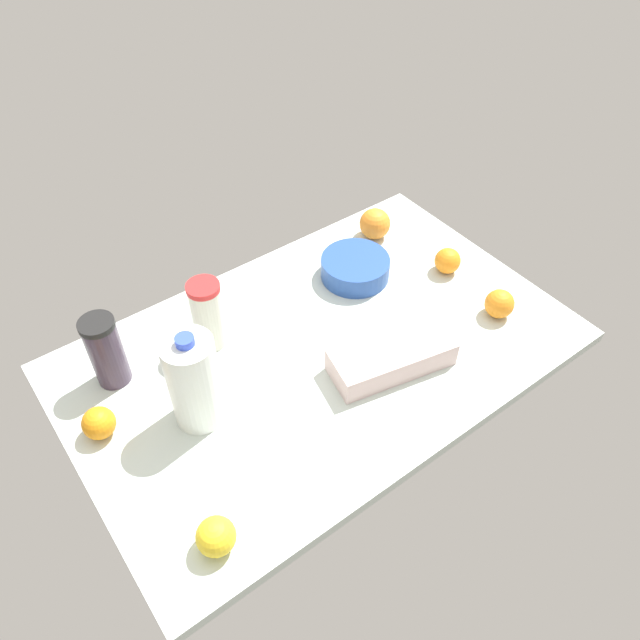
{
  "coord_description": "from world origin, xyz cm",
  "views": [
    {
      "loc": [
        -60.42,
        -81.0,
        115.44
      ],
      "look_at": [
        0.0,
        0.0,
        13.0
      ],
      "focal_mm": 35.0,
      "sensor_mm": 36.0,
      "label": 1
    }
  ],
  "objects_px": {
    "orange_by_jug": "(375,224)",
    "egg_carton": "(392,357)",
    "orange_far_back": "(448,261)",
    "orange_near_front": "(499,304)",
    "mixing_bowl": "(355,268)",
    "shaker_bottle": "(106,351)",
    "tumbler_cup": "(208,314)",
    "lemon_beside_bowl": "(216,536)",
    "orange_loose": "(99,423)",
    "milk_jug": "(195,383)"
  },
  "relations": [
    {
      "from": "orange_by_jug",
      "to": "egg_carton",
      "type": "bearing_deg",
      "value": -125.72
    },
    {
      "from": "orange_far_back",
      "to": "orange_near_front",
      "type": "bearing_deg",
      "value": -94.82
    },
    {
      "from": "orange_near_front",
      "to": "mixing_bowl",
      "type": "bearing_deg",
      "value": 120.8
    },
    {
      "from": "shaker_bottle",
      "to": "egg_carton",
      "type": "bearing_deg",
      "value": -33.58
    },
    {
      "from": "tumbler_cup",
      "to": "orange_by_jug",
      "type": "distance_m",
      "value": 0.6
    },
    {
      "from": "orange_by_jug",
      "to": "lemon_beside_bowl",
      "type": "xyz_separation_m",
      "value": [
        -0.84,
        -0.54,
        -0.01
      ]
    },
    {
      "from": "shaker_bottle",
      "to": "orange_loose",
      "type": "height_order",
      "value": "shaker_bottle"
    },
    {
      "from": "orange_loose",
      "to": "orange_by_jug",
      "type": "bearing_deg",
      "value": 10.96
    },
    {
      "from": "orange_by_jug",
      "to": "orange_far_back",
      "type": "relative_size",
      "value": 1.26
    },
    {
      "from": "tumbler_cup",
      "to": "lemon_beside_bowl",
      "type": "distance_m",
      "value": 0.53
    },
    {
      "from": "mixing_bowl",
      "to": "tumbler_cup",
      "type": "bearing_deg",
      "value": 177.25
    },
    {
      "from": "orange_near_front",
      "to": "orange_far_back",
      "type": "xyz_separation_m",
      "value": [
        0.02,
        0.2,
        -0.0
      ]
    },
    {
      "from": "tumbler_cup",
      "to": "orange_loose",
      "type": "bearing_deg",
      "value": -163.89
    },
    {
      "from": "tumbler_cup",
      "to": "mixing_bowl",
      "type": "bearing_deg",
      "value": -2.75
    },
    {
      "from": "mixing_bowl",
      "to": "orange_loose",
      "type": "distance_m",
      "value": 0.76
    },
    {
      "from": "tumbler_cup",
      "to": "orange_near_front",
      "type": "relative_size",
      "value": 2.49
    },
    {
      "from": "egg_carton",
      "to": "orange_far_back",
      "type": "height_order",
      "value": "orange_far_back"
    },
    {
      "from": "milk_jug",
      "to": "mixing_bowl",
      "type": "bearing_deg",
      "value": 16.12
    },
    {
      "from": "mixing_bowl",
      "to": "shaker_bottle",
      "type": "xyz_separation_m",
      "value": [
        -0.67,
        0.05,
        0.06
      ]
    },
    {
      "from": "egg_carton",
      "to": "orange_far_back",
      "type": "distance_m",
      "value": 0.39
    },
    {
      "from": "mixing_bowl",
      "to": "shaker_bottle",
      "type": "distance_m",
      "value": 0.68
    },
    {
      "from": "tumbler_cup",
      "to": "lemon_beside_bowl",
      "type": "xyz_separation_m",
      "value": [
        -0.25,
        -0.46,
        -0.06
      ]
    },
    {
      "from": "orange_near_front",
      "to": "orange_far_back",
      "type": "distance_m",
      "value": 0.2
    },
    {
      "from": "shaker_bottle",
      "to": "orange_by_jug",
      "type": "xyz_separation_m",
      "value": [
        0.83,
        0.05,
        -0.05
      ]
    },
    {
      "from": "orange_by_jug",
      "to": "orange_near_front",
      "type": "bearing_deg",
      "value": -84.54
    },
    {
      "from": "orange_far_back",
      "to": "egg_carton",
      "type": "bearing_deg",
      "value": -154.24
    },
    {
      "from": "tumbler_cup",
      "to": "milk_jug",
      "type": "height_order",
      "value": "milk_jug"
    },
    {
      "from": "egg_carton",
      "to": "mixing_bowl",
      "type": "height_order",
      "value": "egg_carton"
    },
    {
      "from": "milk_jug",
      "to": "shaker_bottle",
      "type": "height_order",
      "value": "milk_jug"
    },
    {
      "from": "milk_jug",
      "to": "orange_by_jug",
      "type": "xyz_separation_m",
      "value": [
        0.72,
        0.27,
        -0.07
      ]
    },
    {
      "from": "tumbler_cup",
      "to": "orange_loose",
      "type": "xyz_separation_m",
      "value": [
        -0.32,
        -0.09,
        -0.06
      ]
    },
    {
      "from": "shaker_bottle",
      "to": "orange_far_back",
      "type": "distance_m",
      "value": 0.91
    },
    {
      "from": "milk_jug",
      "to": "orange_near_front",
      "type": "height_order",
      "value": "milk_jug"
    },
    {
      "from": "mixing_bowl",
      "to": "milk_jug",
      "type": "bearing_deg",
      "value": -163.88
    },
    {
      "from": "lemon_beside_bowl",
      "to": "mixing_bowl",
      "type": "bearing_deg",
      "value": 32.77
    },
    {
      "from": "egg_carton",
      "to": "milk_jug",
      "type": "xyz_separation_m",
      "value": [
        -0.43,
        0.14,
        0.08
      ]
    },
    {
      "from": "orange_by_jug",
      "to": "lemon_beside_bowl",
      "type": "height_order",
      "value": "orange_by_jug"
    },
    {
      "from": "mixing_bowl",
      "to": "milk_jug",
      "type": "xyz_separation_m",
      "value": [
        -0.56,
        -0.16,
        0.09
      ]
    },
    {
      "from": "tumbler_cup",
      "to": "orange_near_front",
      "type": "distance_m",
      "value": 0.72
    },
    {
      "from": "mixing_bowl",
      "to": "orange_loose",
      "type": "height_order",
      "value": "orange_loose"
    },
    {
      "from": "mixing_bowl",
      "to": "lemon_beside_bowl",
      "type": "height_order",
      "value": "lemon_beside_bowl"
    },
    {
      "from": "egg_carton",
      "to": "tumbler_cup",
      "type": "bearing_deg",
      "value": 144.95
    },
    {
      "from": "tumbler_cup",
      "to": "shaker_bottle",
      "type": "distance_m",
      "value": 0.24
    },
    {
      "from": "orange_loose",
      "to": "milk_jug",
      "type": "bearing_deg",
      "value": -24.89
    },
    {
      "from": "orange_by_jug",
      "to": "orange_loose",
      "type": "height_order",
      "value": "orange_by_jug"
    },
    {
      "from": "milk_jug",
      "to": "orange_loose",
      "type": "relative_size",
      "value": 3.48
    },
    {
      "from": "shaker_bottle",
      "to": "orange_loose",
      "type": "xyz_separation_m",
      "value": [
        -0.08,
        -0.13,
        -0.06
      ]
    },
    {
      "from": "shaker_bottle",
      "to": "lemon_beside_bowl",
      "type": "xyz_separation_m",
      "value": [
        -0.01,
        -0.49,
        -0.06
      ]
    },
    {
      "from": "shaker_bottle",
      "to": "orange_loose",
      "type": "bearing_deg",
      "value": -123.76
    },
    {
      "from": "orange_near_front",
      "to": "lemon_beside_bowl",
      "type": "bearing_deg",
      "value": -173.03
    }
  ]
}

